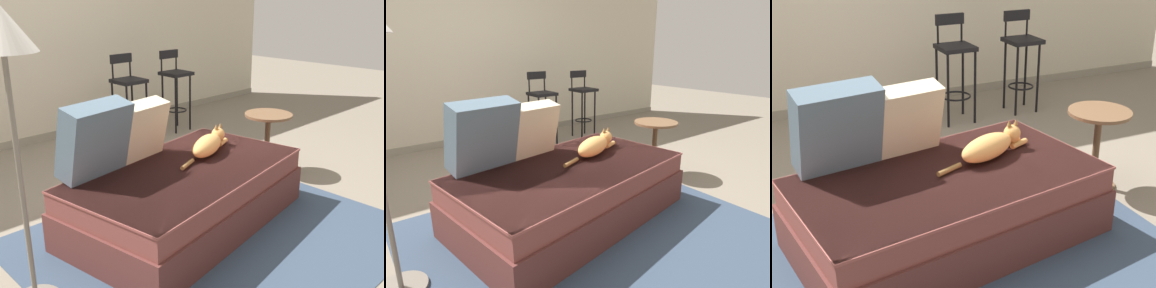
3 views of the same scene
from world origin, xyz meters
TOP-DOWN VIEW (x-y plane):
  - ground_plane at (0.00, 0.00)m, footprint 16.00×16.00m
  - wall_baseboard_trim at (0.00, 2.20)m, footprint 8.00×0.02m
  - area_rug at (0.00, -0.70)m, footprint 2.49×2.10m
  - couch at (0.00, -0.40)m, footprint 1.93×1.27m
  - throw_pillow_corner at (-0.55, -0.08)m, footprint 0.54×0.36m
  - throw_pillow_middle at (-0.11, -0.01)m, footprint 0.46×0.31m
  - cat at (0.33, -0.30)m, footprint 0.72×0.33m
  - bar_stool_near_window at (0.88, 1.48)m, footprint 0.32×0.32m
  - bar_stool_by_doorway at (1.59, 1.48)m, footprint 0.32×0.32m
  - side_table at (1.23, -0.20)m, footprint 0.44×0.44m

SIDE VIEW (x-z plane):
  - ground_plane at x=0.00m, z-range 0.00..0.00m
  - area_rug at x=0.00m, z-range 0.00..0.01m
  - wall_baseboard_trim at x=0.00m, z-range 0.00..0.09m
  - couch at x=0.00m, z-range 0.00..0.45m
  - side_table at x=1.23m, z-range 0.09..0.67m
  - cat at x=0.33m, z-range 0.42..0.61m
  - bar_stool_near_window at x=0.88m, z-range 0.08..1.08m
  - bar_stool_by_doorway at x=1.59m, z-range 0.10..1.09m
  - throw_pillow_middle at x=-0.11m, z-range 0.44..0.89m
  - throw_pillow_corner at x=-0.55m, z-range 0.44..0.97m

